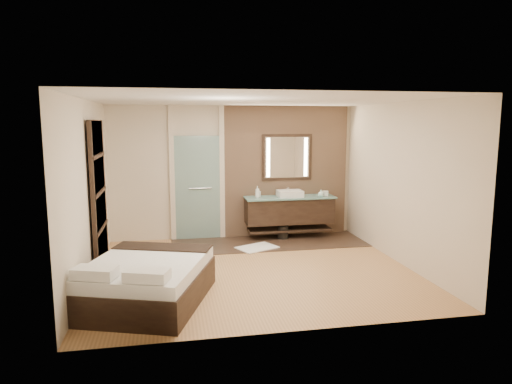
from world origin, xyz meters
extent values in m
plane|color=#AA7847|center=(0.00, 0.00, 0.00)|extent=(5.00, 5.00, 0.00)
cube|color=#32241B|center=(0.60, 1.60, 0.01)|extent=(3.80, 1.30, 0.01)
cube|color=tan|center=(1.10, 2.21, 1.35)|extent=(2.60, 0.08, 2.70)
cube|color=black|center=(1.10, 1.92, 0.57)|extent=(1.80, 0.50, 0.50)
cube|color=black|center=(1.10, 1.92, 0.18)|extent=(1.71, 0.45, 0.04)
cube|color=#84CAC4|center=(1.10, 1.90, 0.85)|extent=(1.85, 0.55, 0.03)
cube|color=white|center=(1.10, 1.90, 0.93)|extent=(0.50, 0.38, 0.13)
cylinder|color=silver|center=(1.10, 2.09, 0.95)|extent=(0.03, 0.03, 0.18)
cylinder|color=silver|center=(1.10, 2.05, 1.03)|extent=(0.02, 0.10, 0.02)
cube|color=black|center=(1.10, 2.16, 1.65)|extent=(1.06, 0.03, 0.96)
cube|color=white|center=(1.10, 2.15, 1.65)|extent=(0.94, 0.01, 0.84)
cube|color=beige|center=(0.70, 2.14, 1.65)|extent=(0.07, 0.01, 0.80)
cube|color=beige|center=(1.50, 2.14, 1.65)|extent=(0.07, 0.01, 0.80)
cube|color=silver|center=(-0.75, 2.20, 1.05)|extent=(0.90, 0.05, 2.10)
cylinder|color=silver|center=(-0.70, 2.15, 1.05)|extent=(0.45, 0.03, 0.03)
cube|color=beige|center=(-1.25, 2.21, 1.35)|extent=(0.10, 0.08, 2.70)
cube|color=beige|center=(-0.25, 2.21, 1.35)|extent=(0.10, 0.08, 2.70)
cube|color=black|center=(-2.43, 0.60, 1.20)|extent=(0.06, 1.20, 2.40)
cube|color=beige|center=(-2.41, 0.60, 0.37)|extent=(0.02, 1.06, 0.52)
cube|color=beige|center=(-2.41, 0.60, 0.96)|extent=(0.02, 1.06, 0.52)
cube|color=beige|center=(-2.41, 0.60, 1.54)|extent=(0.02, 1.06, 0.52)
cube|color=beige|center=(-2.41, 0.60, 2.13)|extent=(0.02, 1.06, 0.52)
cube|color=black|center=(-1.65, -1.05, 0.20)|extent=(1.96, 2.18, 0.40)
cube|color=white|center=(-1.65, -1.05, 0.48)|extent=(1.90, 2.12, 0.16)
cube|color=black|center=(-1.43, -0.41, 0.56)|extent=(1.46, 0.84, 0.04)
cube|color=white|center=(-2.19, -1.63, 0.63)|extent=(0.56, 0.42, 0.13)
cube|color=white|center=(-1.59, -1.83, 0.63)|extent=(0.56, 0.42, 0.13)
cube|color=white|center=(0.29, 1.23, 0.02)|extent=(0.86, 0.76, 0.02)
cylinder|color=black|center=(0.95, 1.85, 0.14)|extent=(0.24, 0.24, 0.28)
cube|color=silver|center=(1.85, 1.87, 0.92)|extent=(0.16, 0.16, 0.10)
imported|color=white|center=(0.43, 1.91, 0.98)|extent=(0.09, 0.09, 0.23)
imported|color=#B2B2B2|center=(0.47, 1.99, 0.95)|extent=(0.09, 0.10, 0.17)
imported|color=#BCEDE9|center=(1.72, 1.77, 0.94)|extent=(0.14, 0.14, 0.14)
imported|color=silver|center=(1.82, 1.89, 0.91)|extent=(0.15, 0.15, 0.09)
camera|label=1|loc=(-1.31, -6.99, 2.36)|focal=32.00mm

